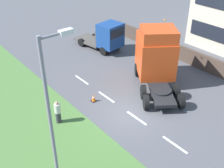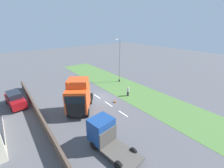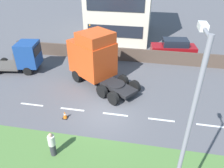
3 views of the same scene
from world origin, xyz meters
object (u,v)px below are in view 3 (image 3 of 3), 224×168
object	(u,v)px
flatbed_truck	(25,56)
traffic_cone_lead	(65,115)
lorry_cab	(94,58)
parked_car	(174,49)
pedestrian	(52,145)

from	to	relation	value
flatbed_truck	traffic_cone_lead	world-z (taller)	flatbed_truck
lorry_cab	traffic_cone_lead	size ratio (longest dim) A/B	11.23
lorry_cab	parked_car	distance (m)	9.63
parked_car	pedestrian	world-z (taller)	parked_car
lorry_cab	parked_car	xyz separation A→B (m)	(6.49, -7.00, -1.26)
pedestrian	traffic_cone_lead	world-z (taller)	pedestrian
lorry_cab	parked_car	world-z (taller)	lorry_cab
pedestrian	traffic_cone_lead	distance (m)	3.20
parked_car	pedestrian	xyz separation A→B (m)	(-14.91, 7.29, -0.22)
parked_car	pedestrian	size ratio (longest dim) A/B	3.02
lorry_cab	parked_car	size ratio (longest dim) A/B	1.35
lorry_cab	flatbed_truck	xyz separation A→B (m)	(0.82, 6.99, -0.79)
lorry_cab	flatbed_truck	distance (m)	7.08
lorry_cab	pedestrian	size ratio (longest dim) A/B	4.07
flatbed_truck	parked_car	world-z (taller)	flatbed_truck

